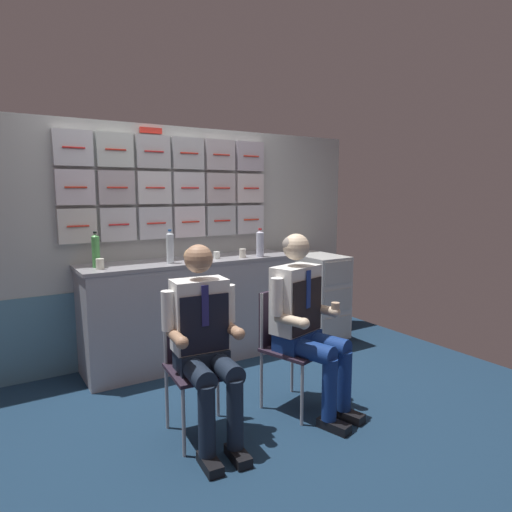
{
  "coord_description": "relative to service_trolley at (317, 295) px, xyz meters",
  "views": [
    {
      "loc": [
        -1.52,
        -2.63,
        1.55
      ],
      "look_at": [
        0.17,
        0.06,
        1.1
      ],
      "focal_mm": 31.55,
      "sensor_mm": 36.0,
      "label": 1
    }
  ],
  "objects": [
    {
      "name": "paper_cup_tan",
      "position": [
        -0.88,
        0.02,
        0.5
      ],
      "size": [
        0.06,
        0.06,
        0.08
      ],
      "color": "silver",
      "rests_on": "galley_counter"
    },
    {
      "name": "water_bottle_tall",
      "position": [
        -0.71,
        -0.01,
        0.59
      ],
      "size": [
        0.07,
        0.07,
        0.27
      ],
      "color": "silver",
      "rests_on": "galley_counter"
    },
    {
      "name": "water_bottle_blue_cap",
      "position": [
        -2.17,
        0.18,
        0.6
      ],
      "size": [
        0.06,
        0.06,
        0.29
      ],
      "color": "#4DA251",
      "rests_on": "galley_counter"
    },
    {
      "name": "galley_counter",
      "position": [
        -1.33,
        0.17,
        -0.01
      ],
      "size": [
        1.99,
        0.53,
        0.94
      ],
      "color": "#9A9AA1",
      "rests_on": "ground"
    },
    {
      "name": "ground",
      "position": [
        -1.46,
        -0.92,
        -0.51
      ],
      "size": [
        4.8,
        4.8,
        0.04
      ],
      "primitive_type": "cube",
      "color": "#182F48"
    },
    {
      "name": "crew_member_left",
      "position": [
        -1.84,
        -1.15,
        0.19
      ],
      "size": [
        0.48,
        0.61,
        1.23
      ],
      "color": "black",
      "rests_on": "ground"
    },
    {
      "name": "paper_cup_blue",
      "position": [
        -2.16,
        0.07,
        0.5
      ],
      "size": [
        0.06,
        0.06,
        0.08
      ],
      "color": "silver",
      "rests_on": "galley_counter"
    },
    {
      "name": "sparkling_bottle_green",
      "position": [
        -1.58,
        0.06,
        0.6
      ],
      "size": [
        0.06,
        0.06,
        0.29
      ],
      "color": "silver",
      "rests_on": "galley_counter"
    },
    {
      "name": "coffee_cup_spare",
      "position": [
        -1.12,
        0.08,
        0.49
      ],
      "size": [
        0.06,
        0.06,
        0.07
      ],
      "color": "white",
      "rests_on": "galley_counter"
    },
    {
      "name": "folding_chair_left",
      "position": [
        -1.82,
        -0.98,
        0.04
      ],
      "size": [
        0.44,
        0.44,
        0.85
      ],
      "color": "#A8AAAF",
      "rests_on": "ground"
    },
    {
      "name": "galley_bulkhead",
      "position": [
        -1.45,
        0.45,
        0.63
      ],
      "size": [
        4.2,
        0.14,
        2.15
      ],
      "color": "#ADB3B0",
      "rests_on": "ground"
    },
    {
      "name": "service_trolley",
      "position": [
        0.0,
        0.0,
        0.0
      ],
      "size": [
        0.4,
        0.65,
        0.91
      ],
      "color": "black",
      "rests_on": "ground"
    },
    {
      "name": "folding_chair_right",
      "position": [
        -1.12,
        -1.01,
        0.04
      ],
      "size": [
        0.49,
        0.49,
        0.85
      ],
      "color": "#A8AAAF",
      "rests_on": "ground"
    },
    {
      "name": "crew_member_right",
      "position": [
        -1.07,
        -1.16,
        0.21
      ],
      "size": [
        0.52,
        0.67,
        1.27
      ],
      "color": "black",
      "rests_on": "ground"
    }
  ]
}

